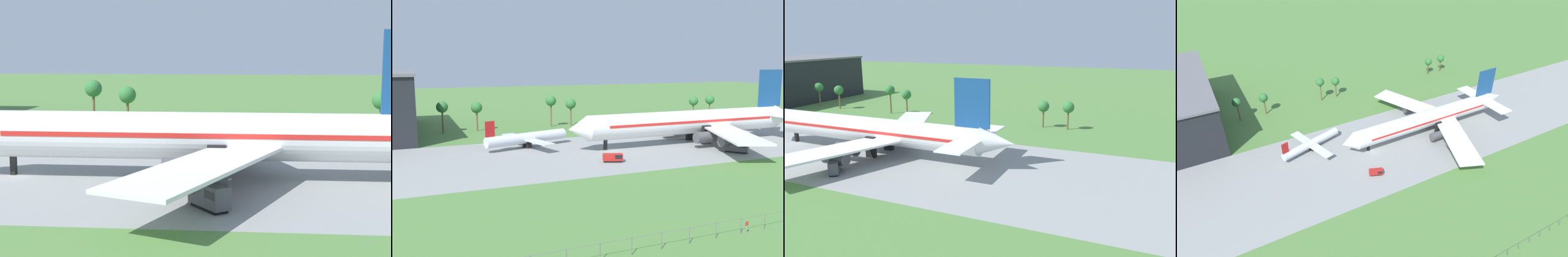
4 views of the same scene
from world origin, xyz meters
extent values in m
plane|color=#517F3D|center=(0.00, 0.00, 0.00)|extent=(600.00, 600.00, 0.00)
cube|color=gray|center=(0.00, 0.00, 0.01)|extent=(320.00, 44.00, 0.02)
cylinder|color=white|center=(24.44, 1.21, 5.80)|extent=(60.46, 6.41, 6.41)
cone|color=white|center=(-8.35, 1.21, 5.80)|extent=(5.12, 6.28, 6.28)
cone|color=white|center=(58.67, 1.21, 6.28)|extent=(8.01, 6.08, 6.08)
cube|color=red|center=(24.44, 1.21, 6.28)|extent=(51.39, 6.53, 0.64)
cube|color=navy|center=(52.75, 1.21, 14.44)|extent=(8.33, 0.50, 10.89)
cube|color=white|center=(53.07, 1.21, 6.76)|extent=(5.76, 25.62, 0.30)
cube|color=white|center=(26.43, -13.80, 4.67)|extent=(18.97, 30.95, 0.44)
cube|color=white|center=(26.43, 16.22, 4.67)|extent=(18.97, 30.95, 0.44)
cylinder|color=#4C4C51|center=(23.92, -6.47, 2.83)|extent=(5.76, 2.88, 2.88)
cylinder|color=#4C4C51|center=(26.50, -12.88, 2.83)|extent=(5.76, 2.88, 2.88)
cylinder|color=#4C4C51|center=(23.92, 8.90, 2.83)|extent=(5.76, 2.88, 2.88)
cylinder|color=#4C4C51|center=(26.50, 15.30, 2.83)|extent=(5.76, 2.88, 2.88)
cube|color=black|center=(-0.95, 1.21, 2.58)|extent=(0.70, 0.90, 5.15)
cube|color=black|center=(27.46, -2.31, 2.58)|extent=(2.40, 1.20, 5.15)
cube|color=black|center=(27.46, 4.74, 2.58)|extent=(2.40, 1.20, 5.15)
cylinder|color=silver|center=(-18.52, 11.64, 2.62)|extent=(22.96, 9.30, 2.76)
cube|color=red|center=(-28.50, 8.65, 5.93)|extent=(2.45, 0.94, 3.86)
cube|color=silver|center=(-18.52, 11.64, 2.35)|extent=(9.16, 20.90, 0.24)
cube|color=black|center=(-18.52, 11.64, 1.31)|extent=(1.86, 2.72, 2.62)
cube|color=black|center=(-5.15, -11.58, 0.20)|extent=(4.17, 3.04, 0.40)
cube|color=#B21E19|center=(-5.15, -11.58, 1.12)|extent=(4.86, 3.47, 1.43)
cube|color=black|center=(-4.01, -12.02, 1.33)|extent=(2.18, 2.46, 0.90)
cube|color=black|center=(27.30, -14.21, 0.20)|extent=(4.34, 4.96, 0.40)
cube|color=#4C4C51|center=(27.30, -14.21, 1.66)|extent=(5.01, 5.76, 2.52)
cube|color=black|center=(28.24, -15.47, 2.04)|extent=(2.83, 2.82, 0.90)
cylinder|color=slate|center=(-28.00, -55.00, 1.05)|extent=(0.10, 0.10, 2.10)
cylinder|color=slate|center=(-24.00, -55.00, 1.05)|extent=(0.10, 0.10, 2.10)
cylinder|color=slate|center=(-20.00, -55.00, 1.05)|extent=(0.10, 0.10, 2.10)
cylinder|color=slate|center=(-16.00, -55.00, 1.05)|extent=(0.10, 0.10, 2.10)
cylinder|color=slate|center=(-12.00, -55.00, 1.05)|extent=(0.10, 0.10, 2.10)
cylinder|color=slate|center=(-8.00, -55.00, 1.05)|extent=(0.10, 0.10, 2.10)
cylinder|color=slate|center=(-4.00, -55.00, 1.05)|extent=(0.10, 0.10, 2.10)
cylinder|color=gray|center=(-7.30, -55.30, 0.80)|extent=(0.08, 0.08, 1.60)
cube|color=red|center=(-7.30, -55.32, 1.40)|extent=(0.44, 0.03, 0.56)
cylinder|color=brown|center=(-1.04, 45.14, 4.18)|extent=(0.56, 0.56, 8.35)
sphere|color=#337538|center=(-1.04, 45.14, 8.95)|extent=(3.60, 3.60, 3.60)
cylinder|color=brown|center=(6.20, 45.14, 3.52)|extent=(0.56, 0.56, 7.05)
sphere|color=#337538|center=(6.20, 45.14, 7.65)|extent=(3.60, 3.60, 3.60)
cylinder|color=brown|center=(-36.58, 45.14, 3.81)|extent=(0.56, 0.56, 7.62)
sphere|color=#337538|center=(-36.58, 45.14, 8.22)|extent=(3.60, 3.60, 3.60)
cylinder|color=brown|center=(65.97, 45.14, 3.26)|extent=(0.56, 0.56, 6.52)
sphere|color=#337538|center=(65.97, 45.14, 7.12)|extent=(3.60, 3.60, 3.60)
cylinder|color=brown|center=(58.08, 45.14, 3.12)|extent=(0.56, 0.56, 6.25)
sphere|color=#337538|center=(58.08, 45.14, 6.85)|extent=(3.60, 3.60, 3.60)
cylinder|color=brown|center=(-26.06, 45.14, 3.51)|extent=(0.56, 0.56, 7.02)
sphere|color=#337538|center=(-26.06, 45.14, 7.62)|extent=(3.60, 3.60, 3.60)
camera|label=1|loc=(31.53, -77.77, 17.73)|focal=55.00mm
camera|label=2|loc=(-47.07, -96.76, 22.03)|focal=40.00mm
camera|label=3|loc=(86.30, -73.26, 28.56)|focal=35.00mm
camera|label=4|loc=(-49.03, -87.54, 74.02)|focal=32.00mm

